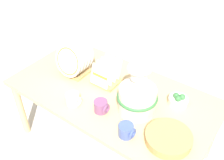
{
  "coord_description": "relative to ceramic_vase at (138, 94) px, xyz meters",
  "views": [
    {
      "loc": [
        0.86,
        -1.17,
        1.88
      ],
      "look_at": [
        0.0,
        0.0,
        0.71
      ],
      "focal_mm": 42.0,
      "sensor_mm": 36.0,
      "label": 1
    }
  ],
  "objects": [
    {
      "name": "ground_plane",
      "position": [
        -0.25,
        0.06,
        -0.75
      ],
      "size": [
        14.0,
        14.0,
        0.0
      ],
      "primitive_type": "plane",
      "color": "beige"
    },
    {
      "name": "display_table",
      "position": [
        -0.25,
        0.06,
        -0.21
      ],
      "size": [
        1.52,
        0.8,
        0.6
      ],
      "color": "tan",
      "rests_on": "ground_plane"
    },
    {
      "name": "ceramic_vase",
      "position": [
        0.0,
        0.0,
        0.0
      ],
      "size": [
        0.27,
        0.27,
        0.36
      ],
      "color": "silver",
      "rests_on": "display_table"
    },
    {
      "name": "dish_rack_round_plates",
      "position": [
        -0.62,
        0.06,
        -0.03
      ],
      "size": [
        0.25,
        0.23,
        0.27
      ],
      "color": "tan",
      "rests_on": "display_table"
    },
    {
      "name": "dish_rack_square_plates",
      "position": [
        -0.35,
        0.12,
        -0.09
      ],
      "size": [
        0.2,
        0.2,
        0.18
      ],
      "color": "tan",
      "rests_on": "display_table"
    },
    {
      "name": "wicker_charger_stack",
      "position": [
        0.29,
        -0.11,
        -0.12
      ],
      "size": [
        0.28,
        0.28,
        0.05
      ],
      "color": "tan",
      "rests_on": "display_table"
    },
    {
      "name": "mug_plum_glaze",
      "position": [
        -0.19,
        -0.15,
        -0.11
      ],
      "size": [
        0.1,
        0.1,
        0.09
      ],
      "color": "#7A4770",
      "rests_on": "display_table"
    },
    {
      "name": "mug_cream_glaze",
      "position": [
        -0.38,
        -0.21,
        -0.11
      ],
      "size": [
        0.1,
        0.1,
        0.09
      ],
      "color": "silver",
      "rests_on": "display_table"
    },
    {
      "name": "mug_cobalt_glaze",
      "position": [
        0.07,
        -0.22,
        -0.11
      ],
      "size": [
        0.1,
        0.1,
        0.09
      ],
      "color": "#42569E",
      "rests_on": "display_table"
    },
    {
      "name": "fruit_bowl",
      "position": [
        0.2,
        0.22,
        -0.12
      ],
      "size": [
        0.14,
        0.14,
        0.09
      ],
      "color": "silver",
      "rests_on": "display_table"
    }
  ]
}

